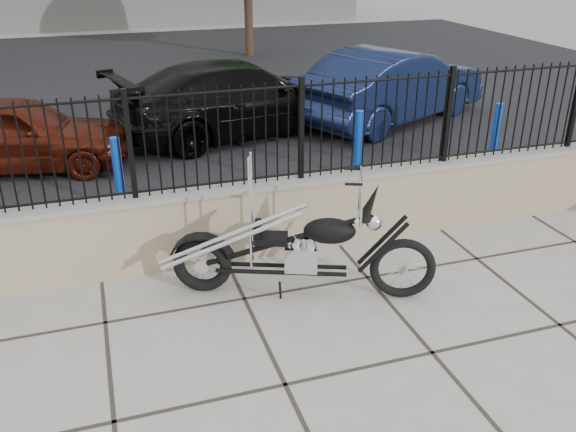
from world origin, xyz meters
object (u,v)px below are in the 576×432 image
(chopper_motorcycle, at_px, (297,227))
(car_red, at_px, (16,133))
(car_black, at_px, (238,98))
(car_blue, at_px, (393,85))

(chopper_motorcycle, height_order, car_red, chopper_motorcycle)
(car_black, bearing_deg, chopper_motorcycle, 158.22)
(chopper_motorcycle, relative_size, car_blue, 0.59)
(chopper_motorcycle, bearing_deg, car_blue, 76.72)
(chopper_motorcycle, xyz_separation_m, car_blue, (4.21, 6.04, -0.06))
(car_black, distance_m, car_blue, 3.36)
(car_red, bearing_deg, car_blue, -72.15)
(car_black, bearing_deg, car_red, 87.73)
(car_black, relative_size, car_blue, 1.08)
(car_red, distance_m, car_blue, 7.47)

